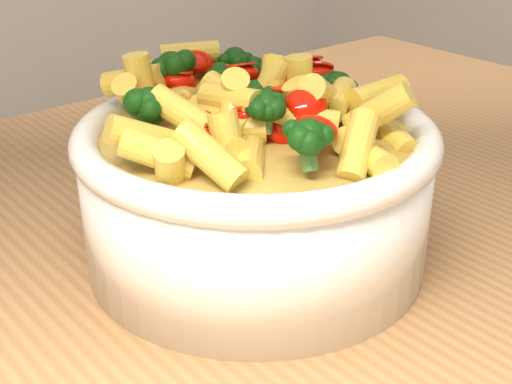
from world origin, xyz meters
TOP-DOWN VIEW (x-y plane):
  - table at (0.00, 0.00)m, footprint 1.20×0.80m
  - serving_bowl at (-0.05, -0.05)m, footprint 0.27×0.27m
  - pasta_salad at (-0.05, -0.05)m, footprint 0.22×0.22m

SIDE VIEW (x-z plane):
  - table at x=0.00m, z-range 0.35..1.25m
  - serving_bowl at x=-0.05m, z-range 0.90..1.02m
  - pasta_salad at x=-0.05m, z-range 1.01..1.06m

